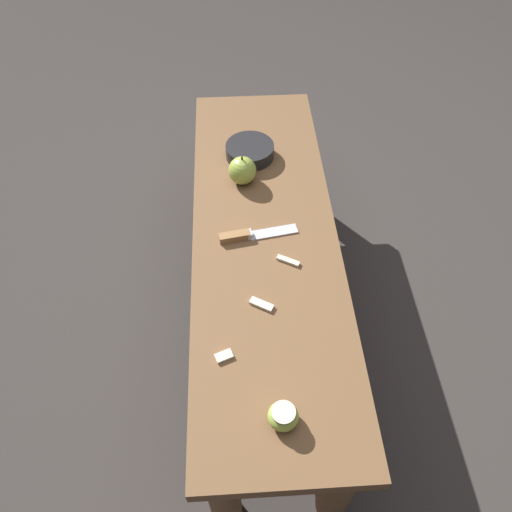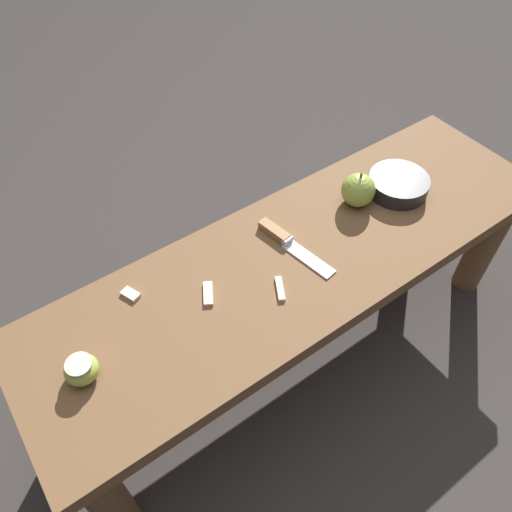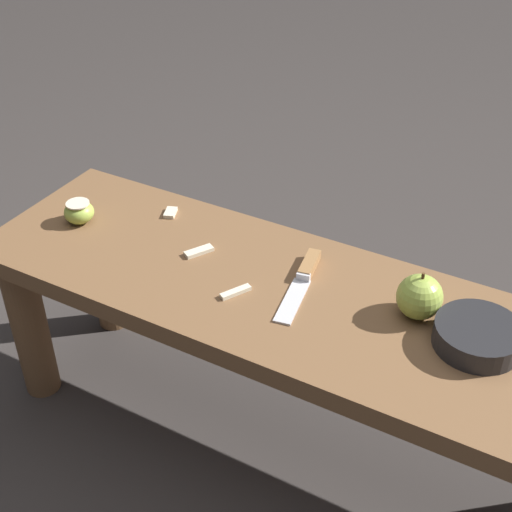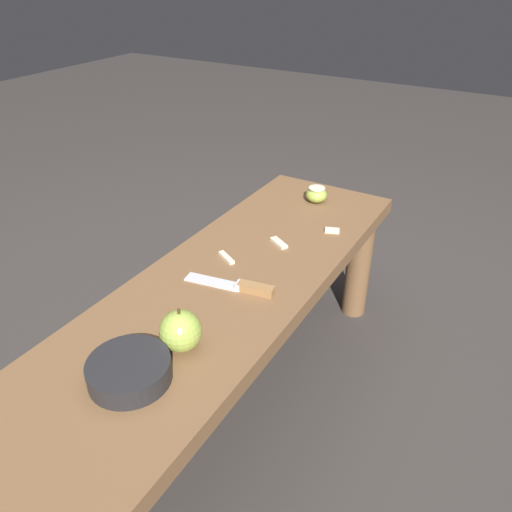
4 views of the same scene
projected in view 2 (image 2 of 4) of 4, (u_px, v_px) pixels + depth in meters
name	position (u px, v px, depth m)	size (l,w,h in m)	color
ground_plane	(292.00, 346.00, 1.41)	(8.00, 8.00, 0.00)	#383330
wooden_bench	(300.00, 276.00, 1.16)	(1.28, 0.38, 0.40)	brown
knife	(285.00, 239.00, 1.12)	(0.06, 0.21, 0.02)	silver
apple_whole	(358.00, 190.00, 1.17)	(0.08, 0.08, 0.09)	#9EB747
apple_cut	(82.00, 371.00, 0.89)	(0.06, 0.06, 0.05)	#9EB747
apple_slice_near_knife	(131.00, 294.00, 1.02)	(0.03, 0.04, 0.01)	beige
apple_slice_center	(280.00, 289.00, 1.03)	(0.04, 0.06, 0.01)	beige
apple_slice_near_bowl	(208.00, 294.00, 1.02)	(0.05, 0.06, 0.01)	beige
bowl	(398.00, 184.00, 1.22)	(0.15, 0.15, 0.04)	#232326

